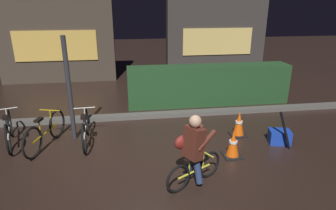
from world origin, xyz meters
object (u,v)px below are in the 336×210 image
parked_bike_left_mid (46,132)px  cyclist (193,150)px  closed_umbrella (285,131)px  blue_crate (279,137)px  street_post (69,90)px  traffic_cone_far (239,124)px  parked_bike_center_left (85,129)px  parked_bike_leftmost (9,130)px  traffic_cone_near (233,144)px

parked_bike_left_mid → cyclist: 3.27m
closed_umbrella → blue_crate: bearing=-86.2°
street_post → traffic_cone_far: bearing=-6.1°
street_post → cyclist: street_post is taller
parked_bike_center_left → cyclist: 2.69m
parked_bike_center_left → cyclist: cyclist is taller
parked_bike_center_left → cyclist: (1.94, -1.84, 0.30)m
parked_bike_leftmost → traffic_cone_far: parked_bike_leftmost is taller
parked_bike_center_left → blue_crate: parked_bike_center_left is taller
traffic_cone_near → closed_umbrella: size_ratio=0.65×
closed_umbrella → street_post: bearing=-0.0°
parked_bike_left_mid → parked_bike_leftmost: bearing=90.5°
parked_bike_center_left → traffic_cone_near: (2.94, -1.05, -0.06)m
parked_bike_center_left → traffic_cone_far: (3.42, -0.14, -0.05)m
street_post → parked_bike_center_left: bearing=-41.1°
parked_bike_center_left → closed_umbrella: bearing=-105.9°
parked_bike_leftmost → blue_crate: bearing=-115.4°
street_post → parked_bike_center_left: (0.29, -0.25, -0.81)m
parked_bike_left_mid → parked_bike_center_left: parked_bike_left_mid is taller
blue_crate → parked_bike_center_left: bearing=171.1°
parked_bike_left_mid → parked_bike_center_left: (0.80, 0.07, -0.01)m
cyclist → parked_bike_center_left: bearing=107.1°
parked_bike_left_mid → traffic_cone_far: (4.22, -0.07, -0.06)m
parked_bike_leftmost → parked_bike_left_mid: parked_bike_left_mid is taller
parked_bike_left_mid → cyclist: cyclist is taller
traffic_cone_near → closed_umbrella: closed_umbrella is taller
parked_bike_left_mid → blue_crate: parked_bike_left_mid is taller
street_post → traffic_cone_near: (3.23, -1.30, -0.87)m
parked_bike_left_mid → traffic_cone_far: bearing=-74.2°
street_post → cyclist: size_ratio=1.83×
street_post → traffic_cone_far: (3.70, -0.39, -0.86)m
traffic_cone_near → traffic_cone_far: bearing=62.3°
blue_crate → closed_umbrella: closed_umbrella is taller
parked_bike_leftmost → parked_bike_left_mid: size_ratio=1.00×
parked_bike_leftmost → closed_umbrella: 5.81m
traffic_cone_near → blue_crate: traffic_cone_near is taller
street_post → parked_bike_center_left: 0.89m
parked_bike_center_left → cyclist: bearing=-137.0°
street_post → parked_bike_center_left: size_ratio=1.45×
traffic_cone_far → traffic_cone_near: bearing=-117.7°
parked_bike_left_mid → traffic_cone_near: parked_bike_left_mid is taller
parked_bike_center_left → parked_bike_left_mid: bearing=91.8°
traffic_cone_far → parked_bike_leftmost: bearing=176.5°
parked_bike_leftmost → traffic_cone_near: size_ratio=2.77×
parked_bike_leftmost → cyclist: 4.08m
parked_bike_left_mid → blue_crate: bearing=-79.9°
blue_crate → cyclist: size_ratio=0.35×
street_post → traffic_cone_far: 3.82m
traffic_cone_near → closed_umbrella: 1.18m
traffic_cone_near → blue_crate: bearing=18.3°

